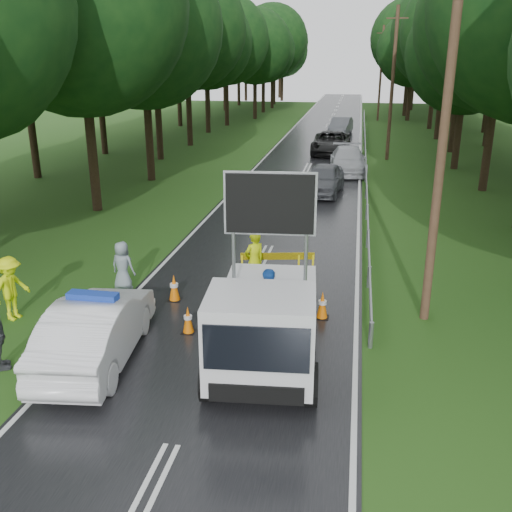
% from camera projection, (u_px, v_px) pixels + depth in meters
% --- Properties ---
extents(ground, '(160.00, 160.00, 0.00)m').
position_uv_depth(ground, '(226.00, 336.00, 14.84)').
color(ground, '#214A15').
rests_on(ground, ground).
extents(road, '(7.00, 140.00, 0.02)m').
position_uv_depth(road, '(315.00, 153.00, 42.71)').
color(road, black).
rests_on(road, ground).
extents(guardrail, '(0.12, 60.06, 0.70)m').
position_uv_depth(guardrail, '(365.00, 148.00, 41.61)').
color(guardrail, gray).
rests_on(guardrail, ground).
extents(utility_pole_near, '(1.40, 0.24, 10.00)m').
position_uv_depth(utility_pole_near, '(444.00, 133.00, 14.17)').
color(utility_pole_near, '#452F20').
rests_on(utility_pole_near, ground).
extents(utility_pole_mid, '(1.40, 0.24, 10.00)m').
position_uv_depth(utility_pole_mid, '(392.00, 84.00, 38.32)').
color(utility_pole_mid, '#452F20').
rests_on(utility_pole_mid, ground).
extents(utility_pole_far, '(1.40, 0.24, 10.00)m').
position_uv_depth(utility_pole_far, '(381.00, 73.00, 62.47)').
color(utility_pole_far, '#452F20').
rests_on(utility_pole_far, ground).
extents(police_sedan, '(2.19, 4.94, 1.74)m').
position_uv_depth(police_sedan, '(96.00, 330.00, 13.41)').
color(police_sedan, white).
rests_on(police_sedan, ground).
extents(work_truck, '(2.79, 5.55, 4.29)m').
position_uv_depth(work_truck, '(265.00, 320.00, 13.06)').
color(work_truck, gray).
rests_on(work_truck, ground).
extents(barrier, '(2.33, 0.51, 0.98)m').
position_uv_depth(barrier, '(278.00, 260.00, 18.18)').
color(barrier, yellow).
rests_on(barrier, ground).
extents(officer, '(0.82, 0.80, 1.89)m').
position_uv_depth(officer, '(254.00, 261.00, 17.43)').
color(officer, '#DDF80D').
rests_on(officer, ground).
extents(civilian, '(0.95, 0.81, 1.72)m').
position_uv_depth(civilian, '(270.00, 301.00, 14.84)').
color(civilian, blue).
rests_on(civilian, ground).
extents(bystander_left, '(0.93, 1.30, 1.81)m').
position_uv_depth(bystander_left, '(11.00, 288.00, 15.52)').
color(bystander_left, '#E6FF0D').
rests_on(bystander_left, ground).
extents(bystander_right, '(0.84, 0.63, 1.56)m').
position_uv_depth(bystander_right, '(123.00, 266.00, 17.51)').
color(bystander_right, gray).
rests_on(bystander_right, ground).
extents(queue_car_first, '(2.26, 4.70, 1.55)m').
position_uv_depth(queue_car_first, '(324.00, 179.00, 29.89)').
color(queue_car_first, '#43454B').
rests_on(queue_car_first, ground).
extents(queue_car_second, '(2.49, 5.46, 1.55)m').
position_uv_depth(queue_car_second, '(348.00, 160.00, 35.28)').
color(queue_car_second, '#AAACB2').
rests_on(queue_car_second, ground).
extents(queue_car_third, '(2.73, 5.91, 1.64)m').
position_uv_depth(queue_car_third, '(331.00, 143.00, 42.00)').
color(queue_car_third, black).
rests_on(queue_car_third, ground).
extents(queue_car_fourth, '(2.21, 4.91, 1.56)m').
position_uv_depth(queue_car_fourth, '(341.00, 126.00, 52.34)').
color(queue_car_fourth, '#42454B').
rests_on(queue_car_fourth, ground).
extents(cone_near_left, '(0.39, 0.39, 0.82)m').
position_uv_depth(cone_near_left, '(65.00, 345.00, 13.52)').
color(cone_near_left, black).
rests_on(cone_near_left, ground).
extents(cone_center, '(0.36, 0.36, 0.75)m').
position_uv_depth(cone_center, '(188.00, 320.00, 14.88)').
color(cone_center, black).
rests_on(cone_center, ground).
extents(cone_far, '(0.36, 0.36, 0.77)m').
position_uv_depth(cone_far, '(255.00, 260.00, 19.22)').
color(cone_far, black).
rests_on(cone_far, ground).
extents(cone_left_mid, '(0.39, 0.39, 0.82)m').
position_uv_depth(cone_left_mid, '(174.00, 288.00, 16.85)').
color(cone_left_mid, black).
rests_on(cone_left_mid, ground).
extents(cone_right, '(0.38, 0.38, 0.80)m').
position_uv_depth(cone_right, '(322.00, 305.00, 15.71)').
color(cone_right, black).
rests_on(cone_right, ground).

